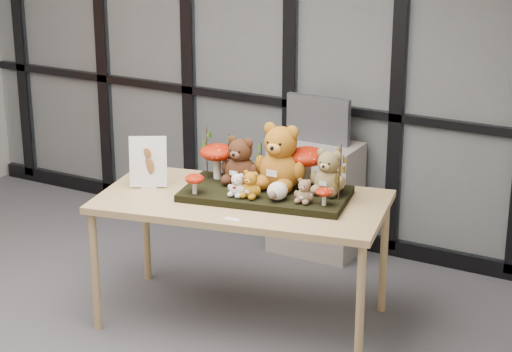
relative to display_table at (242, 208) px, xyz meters
The scene contains 24 objects.
room_shell 1.64m from the display_table, 129.93° to the right, with size 5.00×5.00×5.00m.
glass_partition 1.80m from the display_table, 121.15° to the left, with size 4.90×0.06×2.78m.
display_table is the anchor object (origin of this frame).
diorama_tray 0.17m from the display_table, 38.51° to the left, with size 1.00×0.50×0.04m, color black.
bear_pooh_yellow 0.42m from the display_table, 50.05° to the left, with size 0.34×0.31×0.44m, color #A36116, non-canonical shape.
bear_brown_medium 0.32m from the display_table, 122.94° to the left, with size 0.25×0.23×0.33m, color #402112, non-canonical shape.
bear_tan_back 0.58m from the display_table, 27.25° to the left, with size 0.23×0.21×0.30m, color olive, non-canonical shape.
bear_small_yellow 0.23m from the display_table, 30.90° to the right, with size 0.14×0.13×0.18m, color #AA6C13, non-canonical shape.
bear_white_bow 0.20m from the display_table, 80.21° to the right, with size 0.12×0.11×0.16m, color silver, non-canonical shape.
bear_beige_small 0.45m from the display_table, ahead, with size 0.12×0.11×0.16m, color #846448, non-canonical shape.
plush_cream_hedgehog 0.30m from the display_table, ahead, with size 0.09×0.08×0.12m, color white, non-canonical shape.
mushroom_back_left 0.38m from the display_table, 150.99° to the left, with size 0.22×0.22×0.25m, color #901504, non-canonical shape.
mushroom_back_right 0.48m from the display_table, 45.00° to the left, with size 0.24×0.24×0.27m, color #901504, non-canonical shape.
mushroom_front_left 0.34m from the display_table, 145.02° to the right, with size 0.12×0.12×0.13m, color #901504, non-canonical shape.
mushroom_front_right 0.56m from the display_table, ahead, with size 0.10×0.10×0.12m, color #901504, non-canonical shape.
sprig_green_far_left 0.45m from the display_table, 158.44° to the left, with size 0.05×0.05×0.33m, color #10360C, non-canonical shape.
sprig_green_mid_left 0.39m from the display_table, 135.98° to the left, with size 0.05×0.05×0.29m, color #10360C, non-canonical shape.
sprig_dry_far_right 0.65m from the display_table, 28.96° to the left, with size 0.05×0.05×0.30m, color brown, non-canonical shape.
sprig_dry_mid_right 0.63m from the display_table, 16.18° to the left, with size 0.05×0.05×0.21m, color brown, non-canonical shape.
sprig_green_centre 0.35m from the display_table, 92.61° to the left, with size 0.05×0.05×0.24m, color #10360C, non-canonical shape.
sign_holder 0.66m from the display_table, 169.92° to the right, with size 0.23×0.16×0.33m.
label_card 0.36m from the display_table, 69.18° to the right, with size 0.10×0.03×0.00m, color white.
cabinet 1.26m from the display_table, 93.84° to the left, with size 0.63×0.37×0.84m, color #9C938B.
monitor 1.26m from the display_table, 93.79° to the left, with size 0.48×0.05×0.34m.
Camera 1 is at (3.53, -3.54, 2.74)m, focal length 65.00 mm.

